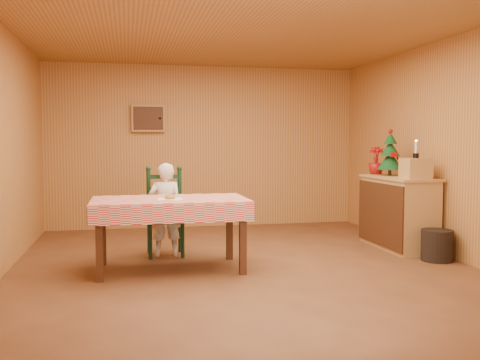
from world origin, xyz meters
name	(u,v)px	position (x,y,z in m)	size (l,w,h in m)	color
ground	(244,268)	(0.00, 0.00, 0.00)	(6.00, 6.00, 0.00)	brown
cabin_walls	(234,103)	(0.00, 0.53, 1.83)	(5.10, 6.05, 2.65)	#C78947
dining_table	(170,206)	(-0.79, 0.08, 0.69)	(1.66, 0.96, 0.77)	#4A2713
ladder_chair	(165,214)	(-0.79, 0.87, 0.50)	(0.44, 0.40, 1.08)	black
seated_child	(165,209)	(-0.79, 0.81, 0.56)	(0.41, 0.27, 1.12)	white
napkin	(170,199)	(-0.79, 0.03, 0.77)	(0.26, 0.26, 0.00)	white
donut	(170,197)	(-0.79, 0.03, 0.79)	(0.12, 0.12, 0.04)	#BD8143
shelf_unit	(398,212)	(2.19, 0.67, 0.47)	(0.54, 1.24, 0.93)	tan
crate	(416,168)	(2.20, 0.27, 1.06)	(0.30, 0.30, 0.25)	tan
christmas_tree	(390,154)	(2.20, 0.92, 1.21)	(0.34, 0.34, 0.62)	#4A2713
flower_arrangement	(376,160)	(2.15, 1.22, 1.12)	(0.21, 0.21, 0.38)	#990E0E
candle_set	(416,153)	(2.20, 0.27, 1.24)	(0.07, 0.07, 0.22)	black
storage_bin	(437,245)	(2.26, -0.13, 0.18)	(0.36, 0.36, 0.36)	black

